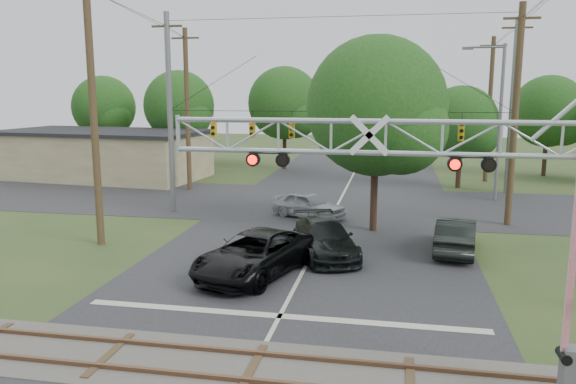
% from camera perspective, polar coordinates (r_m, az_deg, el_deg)
% --- Properties ---
extents(road_main, '(14.00, 90.00, 0.02)m').
position_cam_1_polar(road_main, '(22.45, 1.50, -8.16)').
color(road_main, '#272729').
rests_on(road_main, ground).
extents(road_cross, '(90.00, 12.00, 0.02)m').
position_cam_1_polar(road_cross, '(35.90, 5.13, -1.18)').
color(road_cross, '#272729').
rests_on(road_cross, ground).
extents(railroad_track, '(90.00, 3.20, 0.17)m').
position_cam_1_polar(railroad_track, '(15.21, -3.64, -17.46)').
color(railroad_track, '#46433D').
rests_on(railroad_track, ground).
extents(crossing_gantry, '(10.34, 0.93, 7.29)m').
position_cam_1_polar(crossing_gantry, '(13.03, 17.86, -1.85)').
color(crossing_gantry, gray).
rests_on(crossing_gantry, ground).
extents(traffic_signal_span, '(19.34, 0.36, 11.50)m').
position_cam_1_polar(traffic_signal_span, '(31.16, 6.17, 7.44)').
color(traffic_signal_span, slate).
rests_on(traffic_signal_span, ground).
extents(pickup_black, '(4.48, 6.59, 1.68)m').
position_cam_1_polar(pickup_black, '(21.96, -3.38, -6.33)').
color(pickup_black, black).
rests_on(pickup_black, ground).
extents(car_dark, '(3.92, 5.82, 1.56)m').
position_cam_1_polar(car_dark, '(24.49, 3.77, -4.72)').
color(car_dark, black).
rests_on(car_dark, ground).
extents(sedan_silver, '(4.68, 3.51, 1.48)m').
position_cam_1_polar(sedan_silver, '(31.75, 2.10, -1.30)').
color(sedan_silver, '#98999F').
rests_on(sedan_silver, ground).
extents(suv_dark, '(2.28, 4.93, 1.57)m').
position_cam_1_polar(suv_dark, '(26.00, 16.69, -4.25)').
color(suv_dark, black).
rests_on(suv_dark, ground).
extents(commercial_building, '(17.55, 10.27, 3.91)m').
position_cam_1_polar(commercial_building, '(48.86, -18.34, 3.70)').
color(commercial_building, '#8C7C5D').
rests_on(commercial_building, ground).
extents(streetlight, '(2.67, 0.28, 10.02)m').
position_cam_1_polar(streetlight, '(38.61, 20.47, 7.40)').
color(streetlight, slate).
rests_on(streetlight, ground).
extents(utility_poles, '(24.97, 28.10, 14.39)m').
position_cam_1_polar(utility_poles, '(32.69, 9.90, 8.66)').
color(utility_poles, '#3F301D').
rests_on(utility_poles, ground).
extents(treeline, '(51.98, 28.94, 9.82)m').
position_cam_1_polar(treeline, '(44.72, 5.23, 8.43)').
color(treeline, '#362118').
rests_on(treeline, ground).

